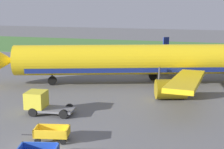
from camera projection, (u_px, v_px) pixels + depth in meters
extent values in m
plane|color=slate|center=(46.00, 149.00, 22.68)|extent=(220.00, 220.00, 0.00)
cube|color=#477A38|center=(156.00, 48.00, 73.05)|extent=(220.00, 28.00, 0.06)
cylinder|color=yellow|center=(136.00, 60.00, 40.16)|extent=(29.66, 12.87, 3.70)
cube|color=navy|center=(136.00, 68.00, 40.38)|extent=(26.75, 11.76, 0.56)
cone|color=yellow|center=(2.00, 60.00, 39.50)|extent=(4.17, 4.44, 3.63)
cube|color=yellow|center=(187.00, 80.00, 32.32)|extent=(3.46, 13.14, 1.35)
cylinder|color=#856D0E|center=(171.00, 89.00, 34.08)|extent=(3.70, 2.99, 2.10)
cube|color=yellow|center=(157.00, 54.00, 48.61)|extent=(10.37, 11.61, 1.35)
cube|color=navy|center=(166.00, 43.00, 54.85)|extent=(0.97, 0.86, 1.90)
cylinder|color=#856D0E|center=(151.00, 65.00, 47.33)|extent=(3.70, 2.99, 2.10)
cylinder|color=#4C4C51|center=(52.00, 73.00, 40.08)|extent=(0.20, 0.20, 2.04)
cylinder|color=black|center=(52.00, 81.00, 40.30)|extent=(1.19, 0.77, 1.10)
cylinder|color=#4C4C51|center=(159.00, 76.00, 38.45)|extent=(0.20, 0.20, 2.04)
cylinder|color=black|center=(159.00, 84.00, 38.67)|extent=(1.19, 0.77, 1.10)
cylinder|color=#4C4C51|center=(153.00, 68.00, 42.74)|extent=(0.20, 0.20, 2.04)
cylinder|color=black|center=(153.00, 76.00, 42.96)|extent=(1.19, 0.77, 1.10)
cube|color=#234CB2|center=(41.00, 146.00, 21.29)|extent=(2.45, 0.68, 0.55)
cube|color=gold|center=(52.00, 135.00, 23.90)|extent=(2.74, 1.89, 0.08)
cube|color=gold|center=(50.00, 134.00, 23.20)|extent=(2.47, 0.62, 0.55)
cube|color=gold|center=(54.00, 128.00, 24.47)|extent=(2.47, 0.62, 0.55)
cube|color=gold|center=(36.00, 130.00, 23.91)|extent=(0.39, 1.39, 0.55)
cube|color=gold|center=(68.00, 131.00, 23.76)|extent=(0.39, 1.39, 0.55)
cylinder|color=#2D2D33|center=(28.00, 135.00, 24.02)|extent=(0.99, 0.29, 0.08)
cylinder|color=black|center=(38.00, 141.00, 23.47)|extent=(0.46, 0.25, 0.44)
cylinder|color=black|center=(42.00, 135.00, 24.56)|extent=(0.46, 0.25, 0.44)
cylinder|color=black|center=(63.00, 142.00, 23.35)|extent=(0.46, 0.25, 0.44)
cylinder|color=black|center=(66.00, 135.00, 24.44)|extent=(0.46, 0.25, 0.44)
cube|color=slate|center=(57.00, 109.00, 29.53)|extent=(3.27, 2.18, 0.20)
cube|color=yellow|center=(36.00, 99.00, 29.70)|extent=(1.87, 2.05, 1.50)
cube|color=#19232D|center=(28.00, 97.00, 29.81)|extent=(0.23, 1.62, 0.67)
cylinder|color=black|center=(33.00, 112.00, 29.08)|extent=(0.82, 0.37, 0.80)
cylinder|color=black|center=(40.00, 106.00, 30.73)|extent=(0.82, 0.37, 0.80)
cylinder|color=black|center=(63.00, 114.00, 28.58)|extent=(0.82, 0.37, 0.80)
cylinder|color=black|center=(69.00, 108.00, 30.22)|extent=(0.82, 0.37, 0.80)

